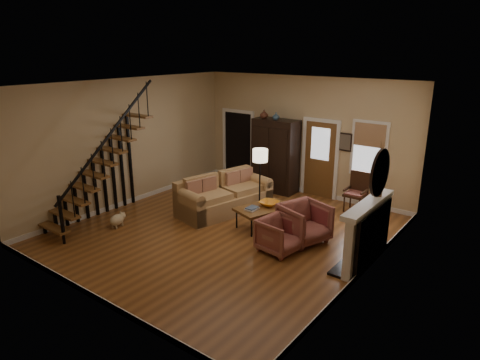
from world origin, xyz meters
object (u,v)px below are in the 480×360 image
Objects in this scene: sofa at (225,195)px; floor_lamp at (260,181)px; armchair_right at (304,223)px; armoire at (275,156)px; side_chair at (356,193)px; coffee_table at (264,217)px; armchair_left at (280,235)px.

floor_lamp is (0.72, 0.52, 0.37)m from sofa.
floor_lamp reaches higher than armchair_right.
sofa is at bearing -144.17° from floor_lamp.
side_chair is at bearing -4.48° from armoire.
floor_lamp reaches higher than sofa.
armoire is 1.81m from floor_lamp.
coffee_table is at bearing -120.75° from side_chair.
armoire is 2.06× the size of side_chair.
armchair_right is at bearing -4.35° from armchair_left.
sofa is at bearing 102.15° from armchair_right.
side_chair reaches higher than coffee_table.
side_chair is (1.32, 2.21, 0.26)m from coffee_table.
armoire reaches higher than side_chair.
armoire is 2.67× the size of armchair_left.
armoire is 2.61m from side_chair.
armchair_right is at bearing 5.76° from sofa.
sofa is at bearing -142.96° from side_chair.
floor_lamp is (-0.62, 0.73, 0.58)m from coffee_table.
sofa is 2.54m from armchair_left.
coffee_table is at bearing -49.75° from floor_lamp.
armoire reaches higher than armchair_left.
armchair_left is at bearing -11.57° from sofa.
armoire is 2.27× the size of armchair_right.
armoire is at bearing 100.18° from sofa.
armchair_right is at bearing -46.76° from armoire.
coffee_table is 1.63× the size of armchair_left.
coffee_table is 1.26× the size of side_chair.
sofa is 2.62× the size of armchair_right.
sofa is 2.49m from armchair_right.
armoire is at bearing 175.52° from side_chair.
armoire is 1.64× the size of coffee_table.
sofa is 2.38× the size of side_chair.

